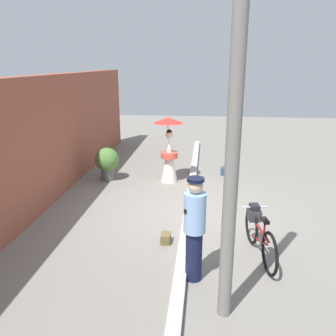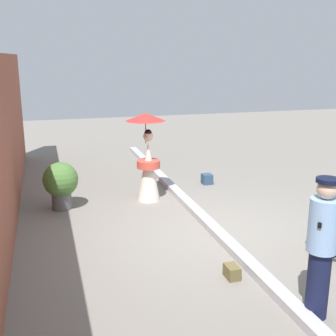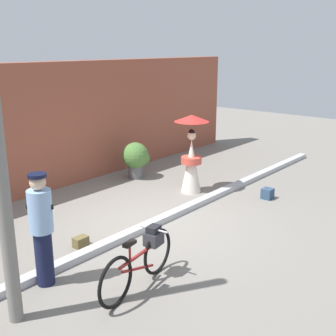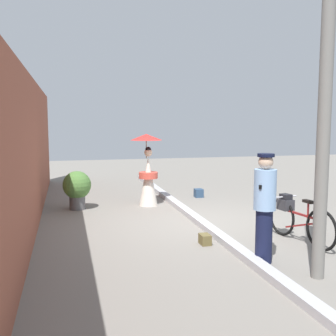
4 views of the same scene
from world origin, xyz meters
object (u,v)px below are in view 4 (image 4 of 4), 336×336
potted_plant_by_door (77,187)px  backpack_spare (199,193)px  person_with_parasol (148,169)px  person_officer (265,205)px  backpack_on_pavement (205,239)px  utility_pole (325,105)px  bicycle_near_officer (297,218)px

potted_plant_by_door → backpack_spare: 3.56m
person_with_parasol → backpack_spare: bearing=-65.4°
potted_plant_by_door → person_officer: bearing=-150.0°
person_with_parasol → potted_plant_by_door: size_ratio=1.94×
backpack_on_pavement → utility_pole: bearing=-151.2°
potted_plant_by_door → utility_pole: (-5.41, -3.14, 1.85)m
bicycle_near_officer → person_officer: (-0.88, 1.12, 0.47)m
person_with_parasol → person_officer: bearing=-169.2°
potted_plant_by_door → person_with_parasol: bearing=-88.9°
backpack_on_pavement → backpack_spare: size_ratio=1.03×
backpack_spare → utility_pole: bearing=177.2°
person_officer → bicycle_near_officer: bearing=-51.7°
person_officer → utility_pole: 1.73m
bicycle_near_officer → person_with_parasol: size_ratio=0.94×
bicycle_near_officer → backpack_on_pavement: (0.22, 1.69, -0.34)m
bicycle_near_officer → backpack_spare: 4.59m
person_officer → utility_pole: utility_pole is taller
backpack_spare → bicycle_near_officer: bearing=-175.5°
person_officer → person_with_parasol: size_ratio=0.91×
person_with_parasol → backpack_on_pavement: person_with_parasol is taller
bicycle_near_officer → potted_plant_by_door: 5.36m
bicycle_near_officer → person_with_parasol: (3.81, 2.01, 0.51)m
backpack_on_pavement → utility_pole: utility_pole is taller
utility_pole → bicycle_near_officer: bearing=-22.2°
backpack_on_pavement → backpack_spare: 4.54m
person_with_parasol → backpack_on_pavement: 3.70m
person_with_parasol → potted_plant_by_door: 1.84m
potted_plant_by_door → utility_pole: size_ratio=0.20×
backpack_on_pavement → utility_pole: 3.13m
bicycle_near_officer → person_with_parasol: 4.34m
potted_plant_by_door → utility_pole: 6.52m
bicycle_near_officer → potted_plant_by_door: (3.77, 3.80, 0.11)m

